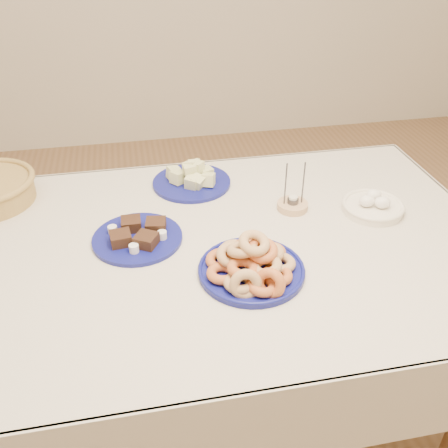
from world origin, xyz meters
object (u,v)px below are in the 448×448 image
(dining_table, at_px, (221,270))
(melon_plate, at_px, (192,179))
(donut_platter, at_px, (252,265))
(candle_holder, at_px, (293,205))
(egg_bowl, at_px, (373,206))
(brownie_plate, at_px, (138,236))

(dining_table, xyz_separation_m, melon_plate, (-0.03, 0.37, 0.13))
(donut_platter, distance_m, candle_holder, 0.38)
(dining_table, bearing_deg, egg_bowl, 8.31)
(candle_holder, relative_size, egg_bowl, 0.73)
(donut_platter, distance_m, egg_bowl, 0.53)
(candle_holder, height_order, egg_bowl, candle_holder)
(brownie_plate, bearing_deg, dining_table, -13.72)
(melon_plate, bearing_deg, brownie_plate, -124.15)
(melon_plate, bearing_deg, egg_bowl, -27.68)
(brownie_plate, xyz_separation_m, egg_bowl, (0.77, 0.02, 0.01))
(melon_plate, height_order, brownie_plate, melon_plate)
(dining_table, relative_size, melon_plate, 5.71)
(melon_plate, xyz_separation_m, candle_holder, (0.31, -0.23, -0.01))
(dining_table, bearing_deg, candle_holder, 27.82)
(donut_platter, bearing_deg, egg_bowl, 27.24)
(melon_plate, distance_m, egg_bowl, 0.63)
(dining_table, xyz_separation_m, egg_bowl, (0.53, 0.08, 0.13))
(candle_holder, bearing_deg, donut_platter, -124.98)
(melon_plate, height_order, candle_holder, candle_holder)
(brownie_plate, distance_m, candle_holder, 0.52)
(donut_platter, height_order, brownie_plate, donut_platter)
(dining_table, relative_size, candle_holder, 9.95)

